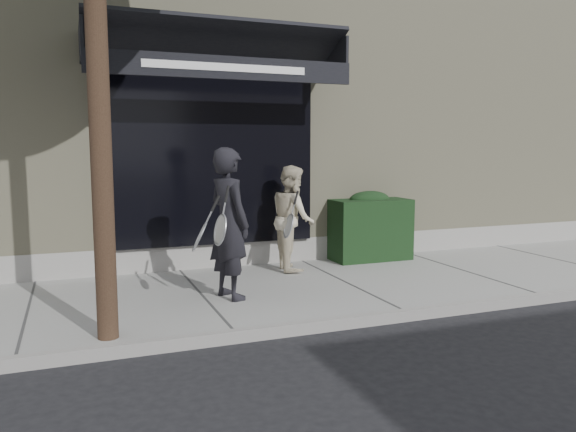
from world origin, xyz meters
name	(u,v)px	position (x,y,z in m)	size (l,w,h in m)	color
ground	(343,289)	(0.00, 0.00, 0.00)	(80.00, 80.00, 0.00)	black
sidewalk	(343,285)	(0.00, 0.00, 0.06)	(20.00, 3.00, 0.12)	gray
curb	(404,315)	(0.00, -1.55, 0.07)	(20.00, 0.10, 0.14)	gray
building_facade	(241,112)	(-0.01, 4.96, 2.74)	(14.30, 8.04, 5.64)	tan
hedge	(369,227)	(1.10, 1.25, 0.66)	(1.30, 0.70, 1.14)	black
pedestrian_front	(229,224)	(-1.70, -0.29, 1.04)	(0.86, 0.88, 1.85)	black
pedestrian_back	(293,218)	(-0.38, 0.94, 0.91)	(0.70, 0.90, 1.59)	beige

